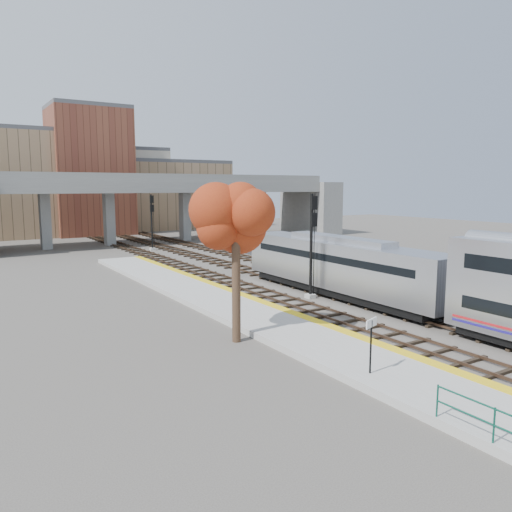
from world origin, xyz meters
TOP-DOWN VIEW (x-y plane):
  - ground at (0.00, 0.00)m, footprint 160.00×160.00m
  - platform at (-7.25, 0.00)m, footprint 4.50×60.00m
  - yellow_strip at (-5.35, 0.00)m, footprint 0.70×60.00m
  - tracks at (0.93, 12.50)m, footprint 10.70×95.00m
  - overpass at (4.92, 45.00)m, footprint 54.00×12.00m
  - buildings_far at (1.26, 66.57)m, footprint 43.00×21.00m
  - parking_lot at (14.00, 28.00)m, footprint 14.00×18.00m
  - locomotive at (1.00, 4.66)m, footprint 3.02×19.05m
  - signal_mast_near at (-1.10, 5.18)m, footprint 0.60×0.64m
  - signal_mast_mid at (3.00, 18.58)m, footprint 0.60×0.64m
  - signal_mast_far at (-1.10, 36.66)m, footprint 0.60×0.64m
  - station_sign at (-8.48, -8.03)m, footprint 0.86×0.35m
  - tree at (-10.47, -0.59)m, footprint 3.60×3.60m
  - car_a at (12.97, 24.91)m, footprint 2.01×3.45m
  - car_b at (14.17, 25.27)m, footprint 1.29×3.66m
  - car_c at (15.52, 30.09)m, footprint 2.93×3.94m

SIDE VIEW (x-z plane):
  - ground at x=0.00m, z-range 0.00..0.00m
  - parking_lot at x=14.00m, z-range 0.00..0.04m
  - tracks at x=0.93m, z-range -0.05..0.20m
  - platform at x=-7.25m, z-range 0.00..0.35m
  - yellow_strip at x=-5.35m, z-range 0.35..0.36m
  - car_c at x=15.52m, z-range 0.04..1.10m
  - car_a at x=12.97m, z-range 0.04..1.14m
  - car_b at x=14.17m, z-range 0.04..1.25m
  - station_sign at x=-8.48m, z-range 0.84..3.12m
  - locomotive at x=1.00m, z-range 0.23..4.33m
  - signal_mast_mid at x=3.00m, z-range -0.12..6.47m
  - signal_mast_far at x=-1.10m, z-range -0.06..6.81m
  - signal_mast_near at x=-1.10m, z-range 0.03..7.41m
  - overpass at x=4.92m, z-range 1.06..10.56m
  - tree at x=-10.47m, z-range 2.02..10.37m
  - buildings_far at x=1.26m, z-range -2.42..18.18m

